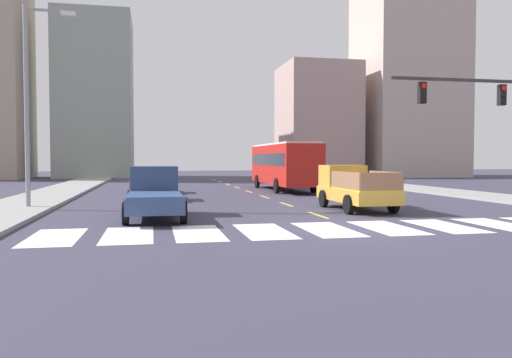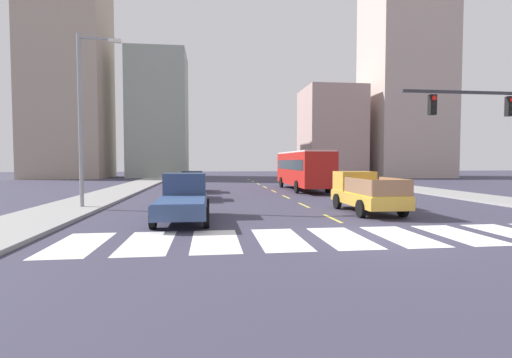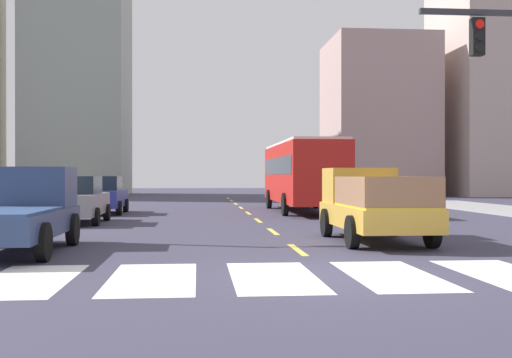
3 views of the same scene
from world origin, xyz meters
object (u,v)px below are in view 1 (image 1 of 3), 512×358
object	(u,v)px
city_bus	(284,163)
sedan_far	(148,184)
pickup_stakebed	(353,188)
sedan_near_right	(150,180)
pickup_dark	(155,194)
streetlight_left	(30,97)

from	to	relation	value
city_bus	sedan_far	xyz separation A→B (m)	(-9.43, -6.69, -1.09)
pickup_stakebed	city_bus	distance (m)	13.76
city_bus	sedan_near_right	world-z (taller)	city_bus
pickup_stakebed	pickup_dark	xyz separation A→B (m)	(-8.74, -1.66, -0.02)
pickup_dark	sedan_far	world-z (taller)	pickup_dark
sedan_near_right	streetlight_left	size ratio (longest dim) A/B	0.49
streetlight_left	sedan_far	bearing A→B (deg)	41.68
city_bus	sedan_near_right	bearing A→B (deg)	-175.23
pickup_stakebed	streetlight_left	size ratio (longest dim) A/B	0.58
pickup_dark	sedan_far	bearing A→B (deg)	93.26
streetlight_left	pickup_dark	bearing A→B (deg)	-38.54
pickup_stakebed	city_bus	bearing A→B (deg)	88.37
sedan_far	pickup_stakebed	bearing A→B (deg)	-38.73
pickup_stakebed	sedan_far	xyz separation A→B (m)	(-9.06, 7.03, -0.08)
pickup_stakebed	city_bus	world-z (taller)	city_bus
pickup_stakebed	sedan_near_right	bearing A→B (deg)	124.63
pickup_stakebed	sedan_near_right	distance (m)	15.78
sedan_near_right	sedan_far	xyz separation A→B (m)	(-0.08, -5.95, 0.00)
pickup_stakebed	sedan_far	distance (m)	11.46
pickup_stakebed	pickup_dark	bearing A→B (deg)	-169.29
streetlight_left	sedan_near_right	bearing A→B (deg)	63.98
city_bus	streetlight_left	size ratio (longest dim) A/B	1.20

